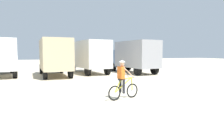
{
  "coord_description": "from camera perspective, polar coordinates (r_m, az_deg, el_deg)",
  "views": [
    {
      "loc": [
        -4.32,
        -7.03,
        2.14
      ],
      "look_at": [
        -0.23,
        4.3,
        1.1
      ],
      "focal_mm": 31.89,
      "sensor_mm": 36.0,
      "label": 1
    }
  ],
  "objects": [
    {
      "name": "ground_plane",
      "position": [
        8.52,
        11.52,
        -9.7
      ],
      "size": [
        120.0,
        120.0,
        0.0
      ],
      "primitive_type": "plane",
      "color": "beige"
    },
    {
      "name": "box_truck_avon_van",
      "position": [
        20.85,
        -29.4,
        3.57
      ],
      "size": [
        3.43,
        7.04,
        3.35
      ],
      "color": "white",
      "rests_on": "ground"
    },
    {
      "name": "box_truck_white_box",
      "position": [
        21.12,
        -6.51,
        4.18
      ],
      "size": [
        3.12,
        6.97,
        3.35
      ],
      "color": "white",
      "rests_on": "ground"
    },
    {
      "name": "box_truck_grey_hauler",
      "position": [
        21.42,
        6.19,
        4.19
      ],
      "size": [
        3.2,
        6.99,
        3.35
      ],
      "color": "#9E9EA3",
      "rests_on": "ground"
    },
    {
      "name": "cyclist_orange_shirt",
      "position": [
        9.16,
        3.09,
        -3.19
      ],
      "size": [
        1.68,
        0.65,
        1.82
      ],
      "color": "black",
      "rests_on": "ground"
    },
    {
      "name": "box_truck_tan_camper",
      "position": [
        19.18,
        -16.2,
        3.94
      ],
      "size": [
        2.71,
        6.86,
        3.35
      ],
      "color": "#CCB78E",
      "rests_on": "ground"
    }
  ]
}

